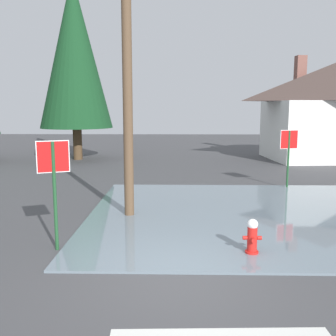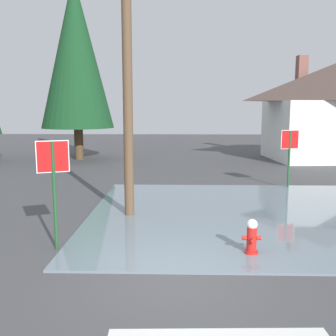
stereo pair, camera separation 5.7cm
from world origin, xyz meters
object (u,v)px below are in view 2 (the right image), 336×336
Objects in this scene: house at (336,110)px; pine_tree_mid_left at (76,53)px; stop_sign_near at (53,173)px; fire_hydrant at (252,238)px; utility_pole at (127,68)px; stop_sign_far at (290,147)px.

house is 16.20m from pine_tree_mid_left.
stop_sign_near is 0.28× the size of house.
fire_hydrant is (4.36, -0.24, -1.37)m from stop_sign_near.
house is at bearing 51.97° from stop_sign_near.
stop_sign_near is 4.57m from fire_hydrant.
utility_pole is 0.75× the size of pine_tree_mid_left.
stop_sign_near reaches higher than fire_hydrant.
pine_tree_mid_left is (-3.42, 15.48, 4.66)m from stop_sign_near.
house reaches higher than stop_sign_far.
stop_sign_near is at bearing -135.78° from stop_sign_far.
pine_tree_mid_left reaches higher than utility_pole.
house reaches higher than fire_hydrant.
house reaches higher than stop_sign_near.
stop_sign_far reaches higher than fire_hydrant.
utility_pole is at bearing -144.41° from stop_sign_far.
stop_sign_near is 3.05× the size of fire_hydrant.
fire_hydrant is at bearing -63.67° from pine_tree_mid_left.
utility_pole is 17.23m from house.
stop_sign_near is 0.23× the size of pine_tree_mid_left.
utility_pole is at bearing 64.68° from stop_sign_near.
stop_sign_near is at bearing -128.03° from house.
fire_hydrant is 7.81m from stop_sign_far.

